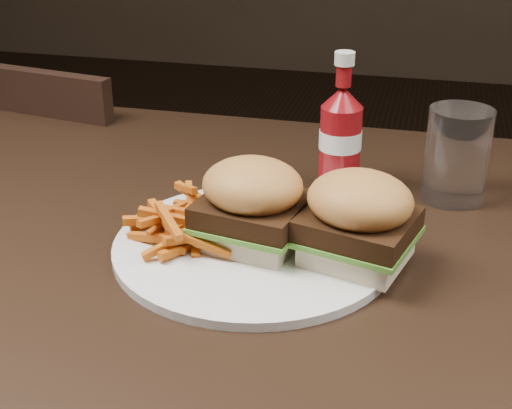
% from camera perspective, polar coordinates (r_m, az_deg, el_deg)
% --- Properties ---
extents(dining_table, '(1.20, 0.80, 0.04)m').
position_cam_1_polar(dining_table, '(0.81, 1.41, -3.96)').
color(dining_table, black).
rests_on(dining_table, ground).
extents(chair_far, '(0.42, 0.42, 0.03)m').
position_cam_1_polar(chair_far, '(1.52, -12.45, -2.39)').
color(chair_far, black).
rests_on(chair_far, ground).
extents(plate, '(0.30, 0.30, 0.01)m').
position_cam_1_polar(plate, '(0.77, -0.18, -3.32)').
color(plate, white).
rests_on(plate, dining_table).
extents(sandwich_half_a, '(0.11, 0.11, 0.02)m').
position_cam_1_polar(sandwich_half_a, '(0.76, -0.27, -2.34)').
color(sandwich_half_a, beige).
rests_on(sandwich_half_a, plate).
extents(sandwich_half_b, '(0.12, 0.11, 0.02)m').
position_cam_1_polar(sandwich_half_b, '(0.74, 8.05, -3.59)').
color(sandwich_half_b, beige).
rests_on(sandwich_half_b, plate).
extents(fries_pile, '(0.13, 0.13, 0.05)m').
position_cam_1_polar(fries_pile, '(0.77, -5.33, -1.17)').
color(fries_pile, '#B84B0D').
rests_on(fries_pile, plate).
extents(ketchup_bottle, '(0.06, 0.06, 0.10)m').
position_cam_1_polar(ketchup_bottle, '(0.90, 6.73, 4.60)').
color(ketchup_bottle, maroon).
rests_on(ketchup_bottle, dining_table).
extents(tumbler, '(0.10, 0.10, 0.12)m').
position_cam_1_polar(tumbler, '(0.91, 15.75, 3.67)').
color(tumbler, white).
rests_on(tumbler, dining_table).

